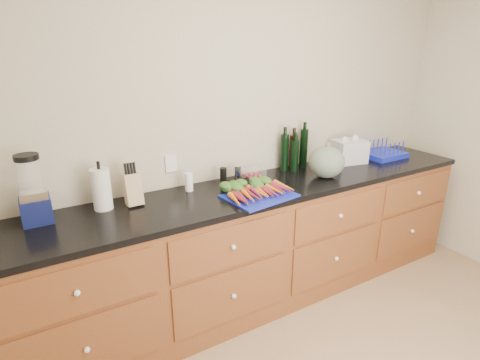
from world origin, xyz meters
TOP-DOWN VIEW (x-y plane):
  - wall_back at (0.00, 1.62)m, footprint 4.10×0.05m
  - cabinets at (0.00, 1.30)m, footprint 3.60×0.64m
  - countertop at (0.00, 1.30)m, footprint 3.64×0.62m
  - cutting_board at (-0.16, 1.14)m, footprint 0.49×0.39m
  - carrots at (-0.16, 1.17)m, footprint 0.44×0.30m
  - squash at (0.50, 1.22)m, footprint 0.27×0.27m
  - blender_appliance at (-1.46, 1.46)m, footprint 0.16×0.16m
  - paper_towel at (-1.10, 1.46)m, footprint 0.11×0.11m
  - knife_block at (-0.91, 1.44)m, footprint 0.10×0.10m
  - grinder_salt at (-0.52, 1.48)m, footprint 0.06×0.06m
  - grinder_pepper at (-0.25, 1.48)m, footprint 0.05×0.05m
  - canister_chrome at (-0.13, 1.48)m, footprint 0.05×0.05m
  - tomato_box at (0.00, 1.47)m, footprint 0.16×0.12m
  - bottles at (0.42, 1.51)m, footprint 0.26×0.13m
  - grocery_bag at (0.94, 1.42)m, footprint 0.30×0.26m
  - dish_rack at (1.34, 1.38)m, footprint 0.36×0.29m

SIDE VIEW (x-z plane):
  - cabinets at x=0.00m, z-range 0.00..0.90m
  - countertop at x=0.00m, z-range 0.90..0.94m
  - cutting_board at x=-0.16m, z-range 0.94..0.95m
  - carrots at x=-0.16m, z-range 0.95..1.00m
  - tomato_box at x=0.00m, z-range 0.94..1.01m
  - dish_rack at x=1.34m, z-range 0.90..1.05m
  - canister_chrome at x=-0.13m, z-range 0.94..1.06m
  - grinder_pepper at x=-0.25m, z-range 0.94..1.06m
  - grinder_salt at x=-0.52m, z-range 0.94..1.07m
  - grocery_bag at x=0.94m, z-range 0.94..1.13m
  - knife_block at x=-0.91m, z-range 0.94..1.14m
  - squash at x=0.50m, z-range 0.94..1.18m
  - paper_towel at x=-1.10m, z-range 0.94..1.20m
  - bottles at x=0.42m, z-range 0.93..1.24m
  - blender_appliance at x=-1.46m, z-range 0.92..1.31m
  - wall_back at x=0.00m, z-range 0.00..2.60m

